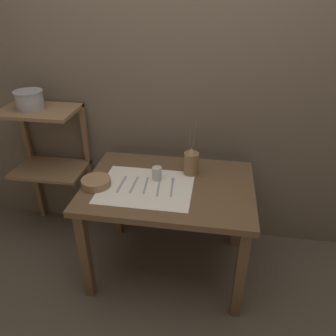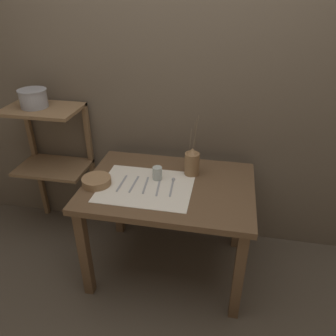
% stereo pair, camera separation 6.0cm
% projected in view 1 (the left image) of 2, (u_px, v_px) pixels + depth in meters
% --- Properties ---
extents(ground_plane, '(12.00, 12.00, 0.00)m').
position_uv_depth(ground_plane, '(169.00, 266.00, 2.45)').
color(ground_plane, brown).
extents(stone_wall_back, '(7.00, 0.06, 2.40)m').
position_uv_depth(stone_wall_back, '(180.00, 89.00, 2.29)').
color(stone_wall_back, brown).
rests_on(stone_wall_back, ground_plane).
extents(wooden_table, '(1.08, 0.77, 0.72)m').
position_uv_depth(wooden_table, '(169.00, 197.00, 2.15)').
color(wooden_table, brown).
rests_on(wooden_table, ground_plane).
extents(wooden_shelf_unit, '(0.53, 0.35, 1.08)m').
position_uv_depth(wooden_shelf_unit, '(49.00, 148.00, 2.47)').
color(wooden_shelf_unit, brown).
rests_on(wooden_shelf_unit, ground_plane).
extents(linen_cloth, '(0.58, 0.46, 0.00)m').
position_uv_depth(linen_cloth, '(146.00, 187.00, 2.07)').
color(linen_cloth, silver).
rests_on(linen_cloth, wooden_table).
extents(pitcher_with_flowers, '(0.10, 0.10, 0.41)m').
position_uv_depth(pitcher_with_flowers, '(191.00, 162.00, 2.17)').
color(pitcher_with_flowers, olive).
rests_on(pitcher_with_flowers, wooden_table).
extents(wooden_bowl, '(0.18, 0.18, 0.05)m').
position_uv_depth(wooden_bowl, '(96.00, 182.00, 2.07)').
color(wooden_bowl, '#8E6B47').
rests_on(wooden_bowl, wooden_table).
extents(glass_tumbler_near, '(0.06, 0.06, 0.09)m').
position_uv_depth(glass_tumbler_near, '(157.00, 173.00, 2.13)').
color(glass_tumbler_near, '#B7C1BC').
rests_on(glass_tumbler_near, wooden_table).
extents(fork_inner, '(0.02, 0.19, 0.00)m').
position_uv_depth(fork_inner, '(122.00, 184.00, 2.09)').
color(fork_inner, '#939399').
rests_on(fork_inner, wooden_table).
extents(fork_outer, '(0.02, 0.19, 0.00)m').
position_uv_depth(fork_outer, '(134.00, 185.00, 2.08)').
color(fork_outer, '#939399').
rests_on(fork_outer, wooden_table).
extents(knife_center, '(0.03, 0.19, 0.00)m').
position_uv_depth(knife_center, '(146.00, 185.00, 2.08)').
color(knife_center, '#939399').
rests_on(knife_center, wooden_table).
extents(spoon_inner, '(0.04, 0.21, 0.02)m').
position_uv_depth(spoon_inner, '(159.00, 182.00, 2.10)').
color(spoon_inner, '#939399').
rests_on(spoon_inner, wooden_table).
extents(spoon_outer, '(0.03, 0.21, 0.02)m').
position_uv_depth(spoon_outer, '(173.00, 183.00, 2.10)').
color(spoon_outer, '#939399').
rests_on(spoon_outer, wooden_table).
extents(metal_pot_large, '(0.20, 0.20, 0.13)m').
position_uv_depth(metal_pot_large, '(29.00, 99.00, 2.26)').
color(metal_pot_large, '#939399').
rests_on(metal_pot_large, wooden_shelf_unit).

